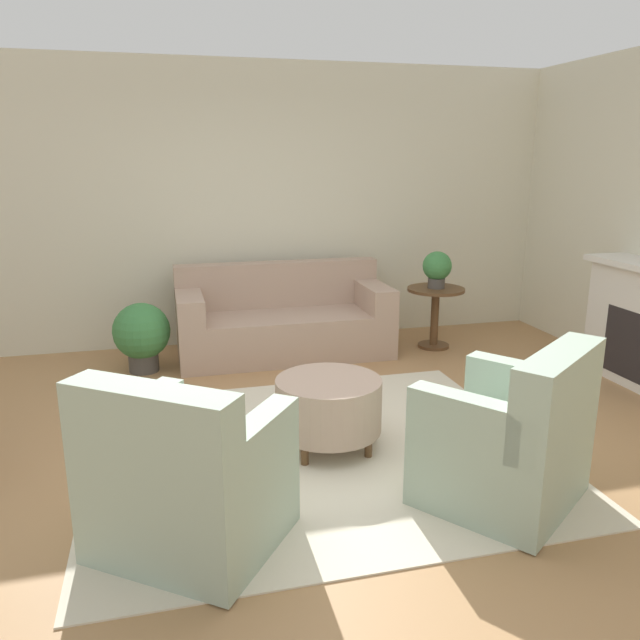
# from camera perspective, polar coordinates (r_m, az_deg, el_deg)

# --- Properties ---
(ground_plane) EXTENTS (16.00, 16.00, 0.00)m
(ground_plane) POSITION_cam_1_polar(r_m,az_deg,el_deg) (4.19, -0.11, -11.98)
(ground_plane) COLOR #AD7F51
(wall_back) EXTENTS (9.43, 0.12, 2.80)m
(wall_back) POSITION_cam_1_polar(r_m,az_deg,el_deg) (6.49, -6.29, 10.35)
(wall_back) COLOR beige
(wall_back) RESTS_ON ground_plane
(rug) EXTENTS (2.90, 2.55, 0.01)m
(rug) POSITION_cam_1_polar(r_m,az_deg,el_deg) (4.19, -0.11, -11.92)
(rug) COLOR beige
(rug) RESTS_ON ground_plane
(couch) EXTENTS (2.03, 0.85, 0.87)m
(couch) POSITION_cam_1_polar(r_m,az_deg,el_deg) (6.09, -3.37, -0.19)
(couch) COLOR tan
(couch) RESTS_ON ground_plane
(armchair_left) EXTENTS (1.11, 1.10, 0.91)m
(armchair_left) POSITION_cam_1_polar(r_m,az_deg,el_deg) (3.18, -12.22, -14.29)
(armchair_left) COLOR #9EB29E
(armchair_left) RESTS_ON rug
(armchair_right) EXTENTS (1.11, 1.10, 0.91)m
(armchair_right) POSITION_cam_1_polar(r_m,az_deg,el_deg) (3.65, 17.06, -10.61)
(armchair_right) COLOR #9EB29E
(armchair_right) RESTS_ON rug
(ottoman_table) EXTENTS (0.70, 0.70, 0.47)m
(ottoman_table) POSITION_cam_1_polar(r_m,az_deg,el_deg) (4.13, 0.78, -7.77)
(ottoman_table) COLOR tan
(ottoman_table) RESTS_ON rug
(side_table) EXTENTS (0.57, 0.57, 0.62)m
(side_table) POSITION_cam_1_polar(r_m,az_deg,el_deg) (6.37, 10.49, 1.23)
(side_table) COLOR brown
(side_table) RESTS_ON ground_plane
(potted_plant_on_side_table) EXTENTS (0.29, 0.29, 0.37)m
(potted_plant_on_side_table) POSITION_cam_1_polar(r_m,az_deg,el_deg) (6.29, 10.65, 4.72)
(potted_plant_on_side_table) COLOR #4C4742
(potted_plant_on_side_table) RESTS_ON side_table
(potted_plant_floor) EXTENTS (0.51, 0.51, 0.63)m
(potted_plant_floor) POSITION_cam_1_polar(r_m,az_deg,el_deg) (5.79, -15.99, -1.21)
(potted_plant_floor) COLOR #4C4742
(potted_plant_floor) RESTS_ON ground_plane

